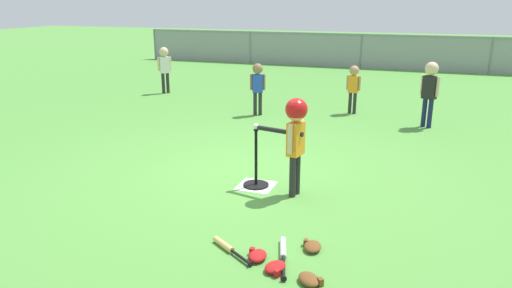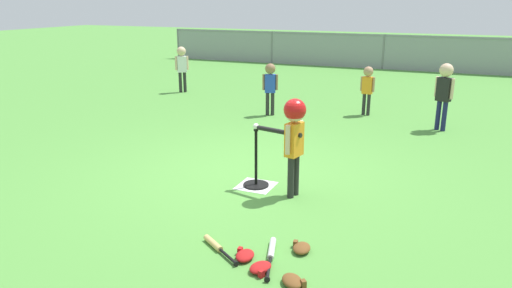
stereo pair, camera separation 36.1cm
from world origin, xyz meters
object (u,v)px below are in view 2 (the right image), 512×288
object	(u,v)px
glove_near_bats	(261,268)
glove_tossed_aside	(293,281)
batter_child	(294,128)
baseball_on_tee	(256,126)
glove_outfield_drop	(245,255)
fielder_deep_left	(270,82)
spare_bat_wood	(216,246)
fielder_deep_center	(182,63)
fielder_deep_right	(368,84)
glove_by_plate	(301,248)
fielder_near_left	(444,88)
batting_tee	(256,177)
spare_bat_silver	(271,253)

from	to	relation	value
glove_near_bats	glove_tossed_aside	distance (m)	0.33
batter_child	glove_near_bats	world-z (taller)	batter_child
batter_child	glove_near_bats	size ratio (longest dim) A/B	4.51
baseball_on_tee	glove_outfield_drop	size ratio (longest dim) A/B	0.32
glove_outfield_drop	baseball_on_tee	bearing A→B (deg)	109.97
fielder_deep_left	glove_tossed_aside	world-z (taller)	fielder_deep_left
glove_outfield_drop	fielder_deep_left	bearing A→B (deg)	109.36
spare_bat_wood	batter_child	bearing A→B (deg)	80.90
fielder_deep_center	fielder_deep_right	world-z (taller)	fielder_deep_center
fielder_deep_center	glove_tossed_aside	xyz separation A→B (m)	(5.34, -6.98, -0.70)
glove_by_plate	glove_outfield_drop	xyz separation A→B (m)	(-0.43, -0.33, 0.00)
fielder_near_left	spare_bat_wood	xyz separation A→B (m)	(-1.69, -5.36, -0.74)
glove_by_plate	fielder_deep_left	bearing A→B (deg)	114.75
batting_tee	glove_tossed_aside	size ratio (longest dim) A/B	2.71
glove_tossed_aside	glove_by_plate	bearing A→B (deg)	100.71
baseball_on_tee	spare_bat_wood	world-z (taller)	baseball_on_tee
glove_near_bats	fielder_deep_right	bearing A→B (deg)	92.70
fielder_deep_right	fielder_deep_center	bearing A→B (deg)	171.67
glove_near_bats	glove_tossed_aside	bearing A→B (deg)	-14.32
baseball_on_tee	fielder_deep_right	size ratio (longest dim) A/B	0.08
fielder_deep_center	glove_near_bats	bearing A→B (deg)	-53.94
fielder_near_left	fielder_deep_left	bearing A→B (deg)	-177.87
batting_tee	glove_tossed_aside	world-z (taller)	batting_tee
fielder_near_left	fielder_deep_left	size ratio (longest dim) A/B	1.14
batter_child	glove_tossed_aside	world-z (taller)	batter_child
baseball_on_tee	fielder_deep_right	xyz separation A→B (m)	(0.52, 4.41, -0.14)
fielder_deep_left	spare_bat_silver	distance (m)	5.58
baseball_on_tee	batter_child	size ratio (longest dim) A/B	0.06
baseball_on_tee	glove_outfield_drop	world-z (taller)	baseball_on_tee
fielder_near_left	glove_tossed_aside	size ratio (longest dim) A/B	4.39
glove_outfield_drop	spare_bat_silver	bearing A→B (deg)	36.81
glove_near_bats	fielder_deep_center	bearing A→B (deg)	126.06
fielder_deep_center	glove_near_bats	size ratio (longest dim) A/B	4.34
glove_tossed_aside	batter_child	bearing A→B (deg)	109.19
spare_bat_wood	glove_by_plate	distance (m)	0.80
glove_by_plate	spare_bat_wood	bearing A→B (deg)	-159.89
glove_by_plate	glove_near_bats	distance (m)	0.51
fielder_deep_left	glove_tossed_aside	size ratio (longest dim) A/B	3.84
fielder_deep_right	glove_near_bats	size ratio (longest dim) A/B	3.76
spare_bat_silver	fielder_near_left	bearing A→B (deg)	77.51
fielder_near_left	spare_bat_wood	world-z (taller)	fielder_near_left
glove_by_plate	glove_outfield_drop	distance (m)	0.54
batting_tee	fielder_deep_center	distance (m)	6.64
glove_by_plate	batting_tee	bearing A→B (deg)	127.80
fielder_near_left	glove_tossed_aside	distance (m)	5.74
fielder_deep_left	spare_bat_silver	xyz separation A→B (m)	(2.06, -5.15, -0.64)
baseball_on_tee	glove_tossed_aside	size ratio (longest dim) A/B	0.27
fielder_deep_left	batting_tee	bearing A→B (deg)	-70.92
batting_tee	glove_outfield_drop	world-z (taller)	batting_tee
batting_tee	fielder_near_left	xyz separation A→B (m)	(1.97, 3.76, 0.65)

